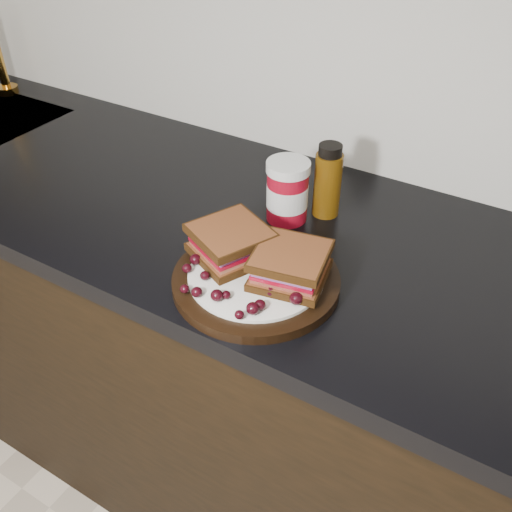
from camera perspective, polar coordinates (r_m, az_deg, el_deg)
The scene contains 29 objects.
base_cabinets at distance 1.39m, azimuth 3.83°, elevation -14.29°, with size 3.96×0.58×0.86m, color black.
countertop at distance 1.07m, azimuth 4.81°, elevation 0.74°, with size 3.98×0.60×0.04m, color black.
plate at distance 0.95m, azimuth -0.00°, elevation -2.44°, with size 0.28×0.28×0.02m, color black.
sandwich_left at distance 0.96m, azimuth -2.55°, elevation 1.37°, with size 0.12×0.12×0.05m, color brown, non-canonical shape.
sandwich_right at distance 0.92m, azimuth 3.45°, elevation -0.92°, with size 0.12×0.12×0.05m, color brown, non-canonical shape.
grape_0 at distance 0.95m, azimuth -6.92°, elevation -1.23°, with size 0.02×0.02×0.02m, color black.
grape_1 at distance 0.93m, azimuth -5.14°, elevation -1.97°, with size 0.02×0.02×0.02m, color black.
grape_2 at distance 0.91m, azimuth -7.15°, elevation -3.28°, with size 0.02×0.02×0.01m, color black.
grape_3 at distance 0.90m, azimuth -5.94°, elevation -3.61°, with size 0.02×0.02×0.02m, color black.
grape_4 at distance 0.89m, azimuth -3.94°, elevation -3.95°, with size 0.02×0.02×0.02m, color black.
grape_5 at distance 0.89m, azimuth -3.00°, elevation -3.91°, with size 0.01×0.01×0.01m, color black.
grape_6 at distance 0.86m, azimuth -1.67°, elevation -5.89°, with size 0.02×0.02×0.01m, color black.
grape_7 at distance 0.86m, azimuth -0.33°, elevation -5.27°, with size 0.02×0.02×0.02m, color black.
grape_8 at distance 0.87m, azimuth 0.39°, elevation -4.91°, with size 0.02×0.02×0.02m, color black.
grape_9 at distance 0.90m, azimuth 1.51°, elevation -3.55°, with size 0.02×0.02×0.02m, color black.
grape_10 at distance 0.88m, azimuth 4.05°, elevation -4.25°, with size 0.02×0.02×0.02m, color black.
grape_11 at distance 0.90m, azimuth 3.84°, elevation -3.50°, with size 0.02×0.02×0.02m, color black.
grape_12 at distance 0.91m, azimuth 5.02°, elevation -3.07°, with size 0.02×0.02×0.02m, color black.
grape_13 at distance 0.94m, azimuth 4.89°, elevation -1.44°, with size 0.02×0.02×0.02m, color black.
grape_14 at distance 1.00m, azimuth -0.46°, elevation 1.49°, with size 0.02×0.02×0.02m, color black.
grape_15 at distance 0.98m, azimuth -0.90°, elevation 0.67°, with size 0.02×0.02×0.02m, color black.
grape_16 at distance 0.99m, azimuth -2.98°, elevation 1.16°, with size 0.02×0.02×0.02m, color black.
grape_17 at distance 0.98m, azimuth -3.71°, elevation 0.35°, with size 0.02×0.02×0.02m, color black.
grape_18 at distance 0.96m, azimuth -6.08°, elevation -0.34°, with size 0.02×0.02×0.02m, color black.
grape_19 at distance 0.99m, azimuth -1.29°, elevation 1.15°, with size 0.02×0.02×0.02m, color black.
grape_20 at distance 0.97m, azimuth -2.35°, elevation 0.21°, with size 0.02×0.02×0.02m, color black.
grape_21 at distance 0.97m, azimuth -3.17°, elevation 0.25°, with size 0.02×0.02×0.02m, color black.
condiment_jar at distance 1.09m, azimuth 3.16°, elevation 6.49°, with size 0.08×0.08×0.12m, color maroon.
oil_bottle at distance 1.10m, azimuth 7.19°, elevation 7.52°, with size 0.05×0.05×0.15m, color #513208.
Camera 1 is at (0.36, 0.92, 1.52)m, focal length 40.00 mm.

